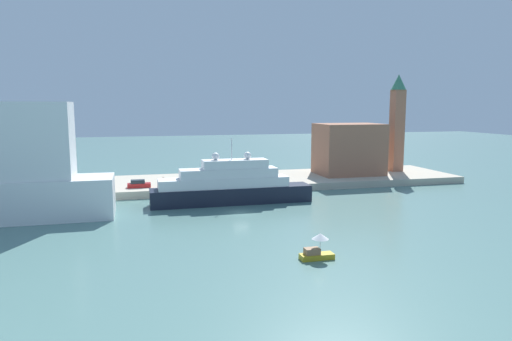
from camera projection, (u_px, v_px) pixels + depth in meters
name	position (u px, v px, depth m)	size (l,w,h in m)	color
ground	(241.00, 213.00, 74.49)	(400.00, 400.00, 0.00)	slate
quay_dock	(214.00, 183.00, 99.92)	(110.00, 21.28, 1.46)	#B7AD99
large_yacht	(230.00, 186.00, 81.69)	(28.60, 4.75, 11.70)	black
small_motorboat	(317.00, 249.00, 52.11)	(3.87, 1.91, 2.99)	#B7991E
harbor_building	(349.00, 149.00, 106.87)	(14.45, 10.66, 11.71)	#9E664C
bell_tower	(397.00, 119.00, 111.01)	(3.57, 3.57, 23.21)	#9E664C
parked_car	(139.00, 184.00, 89.83)	(4.43, 1.81, 1.49)	#B21E1E
person_figure	(163.00, 181.00, 93.38)	(0.36, 0.36, 1.57)	#4C4C4C
mooring_bollard	(218.00, 185.00, 90.87)	(0.38, 0.38, 0.71)	black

